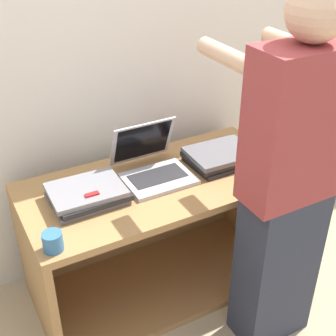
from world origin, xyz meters
The scene contains 9 objects.
ground_plane centered at (0.00, 0.00, 0.00)m, with size 12.00×12.00×0.00m, color tan.
wall_back centered at (0.00, 0.73, 1.20)m, with size 8.00×0.05×2.40m.
cart centered at (0.00, 0.38, 0.33)m, with size 1.29×0.62×0.66m.
laptop_open centered at (0.00, 0.37, 0.71)m, with size 0.32×0.34×0.25m.
laptop_stack_left centered at (-0.35, 0.32, 0.70)m, with size 0.34×0.26×0.07m.
laptop_stack_right centered at (0.35, 0.32, 0.70)m, with size 0.33×0.25×0.07m.
person centered at (0.33, -0.19, 0.81)m, with size 0.40×0.53×1.61m.
mug centered at (-0.58, 0.07, 0.70)m, with size 0.08×0.08×0.08m.
inventory_tag centered at (-0.35, 0.25, 0.73)m, with size 0.06×0.02×0.01m.
Camera 1 is at (-0.84, -1.34, 1.86)m, focal length 50.00 mm.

